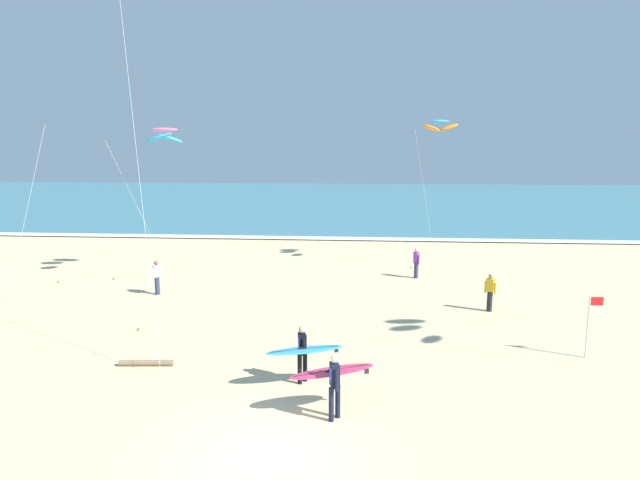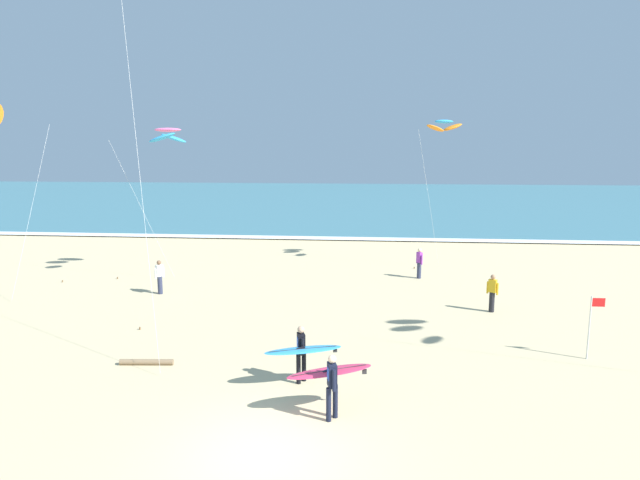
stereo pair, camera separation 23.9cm
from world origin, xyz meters
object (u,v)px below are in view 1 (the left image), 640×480
at_px(surfer_lead, 303,350).
at_px(bystander_purple_top, 416,263).
at_px(bystander_yellow_top, 490,292).
at_px(bystander_white_top, 157,277).
at_px(surfer_trailing, 333,377).
at_px(kite_arc_rose_high, 165,135).
at_px(lifeguard_flag, 590,320).
at_px(kite_arc_cobalt_low, 440,126).
at_px(driftwood_log, 146,363).

distance_m(surfer_lead, bystander_purple_top, 14.07).
xyz_separation_m(bystander_yellow_top, bystander_white_top, (-14.78, 1.44, 0.00)).
height_order(surfer_trailing, kite_arc_rose_high, kite_arc_rose_high).
height_order(kite_arc_rose_high, lifeguard_flag, kite_arc_rose_high).
bearing_deg(kite_arc_rose_high, surfer_lead, -55.72).
relative_size(surfer_lead, kite_arc_rose_high, 0.30).
xyz_separation_m(kite_arc_cobalt_low, bystander_white_top, (-13.63, -7.13, -7.08)).
relative_size(bystander_yellow_top, driftwood_log, 0.94).
bearing_deg(bystander_white_top, bystander_purple_top, 18.89).
bearing_deg(surfer_lead, surfer_trailing, -61.78).
height_order(kite_arc_cobalt_low, bystander_purple_top, kite_arc_cobalt_low).
height_order(kite_arc_rose_high, driftwood_log, kite_arc_rose_high).
distance_m(bystander_yellow_top, bystander_purple_top, 6.17).
distance_m(surfer_trailing, bystander_yellow_top, 11.23).
bearing_deg(bystander_yellow_top, surfer_trailing, -122.31).
bearing_deg(bystander_yellow_top, lifeguard_flag, -67.57).
distance_m(kite_arc_rose_high, driftwood_log, 13.56).
bearing_deg(surfer_lead, bystander_yellow_top, 48.00).
xyz_separation_m(kite_arc_rose_high, lifeguard_flag, (17.18, -9.24, -6.05)).
height_order(kite_arc_cobalt_low, bystander_white_top, kite_arc_cobalt_low).
bearing_deg(surfer_lead, bystander_white_top, 130.53).
bearing_deg(lifeguard_flag, bystander_white_top, 159.25).
distance_m(surfer_trailing, kite_arc_rose_high, 17.69).
xyz_separation_m(kite_arc_rose_high, bystander_white_top, (0.37, -2.87, -6.51)).
height_order(bystander_yellow_top, bystander_purple_top, same).
distance_m(surfer_lead, lifeguard_flag, 9.41).
bearing_deg(kite_arc_cobalt_low, surfer_trailing, -105.03).
bearing_deg(bystander_white_top, surfer_lead, -49.47).
relative_size(bystander_white_top, driftwood_log, 0.94).
xyz_separation_m(surfer_trailing, kite_arc_rose_high, (-9.14, 13.79, 6.27)).
bearing_deg(surfer_trailing, bystander_yellow_top, 57.69).
xyz_separation_m(surfer_trailing, bystander_purple_top, (3.49, 15.12, -0.24)).
relative_size(bystander_yellow_top, bystander_white_top, 1.00).
bearing_deg(driftwood_log, kite_arc_rose_high, 105.80).
xyz_separation_m(bystander_yellow_top, bystander_purple_top, (-2.51, 5.63, 0.00)).
height_order(bystander_yellow_top, driftwood_log, bystander_yellow_top).
xyz_separation_m(kite_arc_rose_high, bystander_yellow_top, (15.14, -4.30, -6.51)).
height_order(surfer_trailing, bystander_white_top, surfer_trailing).
distance_m(kite_arc_rose_high, bystander_yellow_top, 17.03).
distance_m(surfer_lead, kite_arc_rose_high, 15.84).
xyz_separation_m(surfer_lead, kite_arc_rose_high, (-8.19, 12.02, 6.27)).
relative_size(kite_arc_rose_high, bystander_yellow_top, 4.84).
distance_m(surfer_lead, surfer_trailing, 2.01).
xyz_separation_m(bystander_yellow_top, driftwood_log, (-12.02, -6.74, -0.72)).
distance_m(surfer_lead, driftwood_log, 5.25).
bearing_deg(driftwood_log, bystander_yellow_top, 29.28).
bearing_deg(kite_arc_rose_high, surfer_trailing, -56.45).
height_order(bystander_white_top, lifeguard_flag, lifeguard_flag).
bearing_deg(lifeguard_flag, surfer_trailing, -150.47).
bearing_deg(lifeguard_flag, bystander_purple_top, 113.27).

